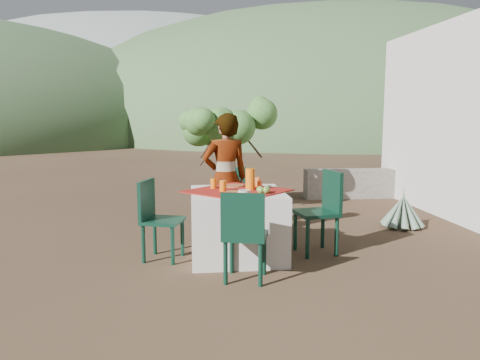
# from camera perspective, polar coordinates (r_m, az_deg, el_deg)

# --- Properties ---
(ground) EXTENTS (160.00, 160.00, 0.00)m
(ground) POSITION_cam_1_polar(r_m,az_deg,el_deg) (5.44, -7.30, -9.13)
(ground) COLOR #322117
(ground) RESTS_ON ground
(table) EXTENTS (1.30, 1.30, 0.76)m
(table) POSITION_cam_1_polar(r_m,az_deg,el_deg) (5.26, -0.34, -5.37)
(table) COLOR white
(table) RESTS_ON ground
(chair_far) EXTENTS (0.50, 0.50, 0.88)m
(chair_far) POSITION_cam_1_polar(r_m,az_deg,el_deg) (6.36, -1.23, -2.03)
(chair_far) COLOR black
(chair_far) RESTS_ON ground
(chair_near) EXTENTS (0.50, 0.50, 0.89)m
(chair_near) POSITION_cam_1_polar(r_m,az_deg,el_deg) (4.45, 0.53, -6.38)
(chair_near) COLOR black
(chair_near) RESTS_ON ground
(chair_left) EXTENTS (0.51, 0.51, 0.89)m
(chair_left) POSITION_cam_1_polar(r_m,az_deg,el_deg) (5.24, -10.18, -4.29)
(chair_left) COLOR black
(chair_left) RESTS_ON ground
(chair_right) EXTENTS (0.51, 0.51, 0.95)m
(chair_right) POSITION_cam_1_polar(r_m,az_deg,el_deg) (5.48, 10.04, -3.35)
(chair_right) COLOR black
(chair_right) RESTS_ON ground
(person) EXTENTS (0.66, 0.51, 1.61)m
(person) POSITION_cam_1_polar(r_m,az_deg,el_deg) (5.87, -1.79, 0.27)
(person) COLOR #8C6651
(person) RESTS_ON ground
(shrub_tree) EXTENTS (1.39, 1.36, 1.63)m
(shrub_tree) POSITION_cam_1_polar(r_m,az_deg,el_deg) (7.54, -1.21, 5.69)
(shrub_tree) COLOR #453122
(shrub_tree) RESTS_ON ground
(agave) EXTENTS (0.62, 0.60, 0.65)m
(agave) POSITION_cam_1_polar(r_m,az_deg,el_deg) (7.06, 19.24, -3.69)
(agave) COLOR slate
(agave) RESTS_ON ground
(stone_wall) EXTENTS (2.60, 0.35, 0.55)m
(stone_wall) POSITION_cam_1_polar(r_m,az_deg,el_deg) (9.37, 15.72, -0.39)
(stone_wall) COLOR gray
(stone_wall) RESTS_ON ground
(hill_near_right) EXTENTS (48.00, 48.00, 20.00)m
(hill_near_right) POSITION_cam_1_polar(r_m,az_deg,el_deg) (42.90, 10.04, 5.79)
(hill_near_right) COLOR #365530
(hill_near_right) RESTS_ON ground
(hill_far_center) EXTENTS (60.00, 60.00, 24.00)m
(hill_far_center) POSITION_cam_1_polar(r_m,az_deg,el_deg) (57.37, -10.27, 6.33)
(hill_far_center) COLOR gray
(hill_far_center) RESTS_ON ground
(hill_far_right) EXTENTS (36.00, 36.00, 14.00)m
(hill_far_right) POSITION_cam_1_polar(r_m,az_deg,el_deg) (58.31, 22.60, 5.87)
(hill_far_right) COLOR gray
(hill_far_right) RESTS_ON ground
(plate_far) EXTENTS (0.24, 0.24, 0.01)m
(plate_far) POSITION_cam_1_polar(r_m,az_deg,el_deg) (5.48, -0.75, -0.69)
(plate_far) COLOR brown
(plate_far) RESTS_ON table
(plate_near) EXTENTS (0.22, 0.22, 0.01)m
(plate_near) POSITION_cam_1_polar(r_m,az_deg,el_deg) (5.02, -0.57, -1.50)
(plate_near) COLOR brown
(plate_near) RESTS_ON table
(glass_far) EXTENTS (0.07, 0.07, 0.11)m
(glass_far) POSITION_cam_1_polar(r_m,az_deg,el_deg) (5.33, -3.24, -0.40)
(glass_far) COLOR orange
(glass_far) RESTS_ON table
(glass_near) EXTENTS (0.07, 0.07, 0.12)m
(glass_near) POSITION_cam_1_polar(r_m,az_deg,el_deg) (5.11, -2.10, -0.73)
(glass_near) COLOR orange
(glass_near) RESTS_ON table
(juice_pitcher) EXTENTS (0.11, 0.11, 0.24)m
(juice_pitcher) POSITION_cam_1_polar(r_m,az_deg,el_deg) (5.22, 1.28, 0.13)
(juice_pitcher) COLOR orange
(juice_pitcher) RESTS_ON table
(bowl_plate) EXTENTS (0.21, 0.21, 0.01)m
(bowl_plate) POSITION_cam_1_polar(r_m,az_deg,el_deg) (4.85, 0.50, -1.84)
(bowl_plate) COLOR brown
(bowl_plate) RESTS_ON table
(white_bowl) EXTENTS (0.13, 0.13, 0.05)m
(white_bowl) POSITION_cam_1_polar(r_m,az_deg,el_deg) (4.84, 0.50, -1.50)
(white_bowl) COLOR silver
(white_bowl) RESTS_ON bowl_plate
(jar_left) EXTENTS (0.06, 0.06, 0.09)m
(jar_left) POSITION_cam_1_polar(r_m,az_deg,el_deg) (5.29, 2.42, -0.59)
(jar_left) COLOR orange
(jar_left) RESTS_ON table
(jar_right) EXTENTS (0.07, 0.07, 0.11)m
(jar_right) POSITION_cam_1_polar(r_m,az_deg,el_deg) (5.47, 2.21, -0.22)
(jar_right) COLOR orange
(jar_right) RESTS_ON table
(napkin_holder) EXTENTS (0.08, 0.06, 0.10)m
(napkin_holder) POSITION_cam_1_polar(r_m,az_deg,el_deg) (5.27, 1.27, -0.57)
(napkin_holder) COLOR silver
(napkin_holder) RESTS_ON table
(fruit_cluster) EXTENTS (0.15, 0.14, 0.07)m
(fruit_cluster) POSITION_cam_1_polar(r_m,az_deg,el_deg) (4.99, 2.85, -1.21)
(fruit_cluster) COLOR olive
(fruit_cluster) RESTS_ON table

